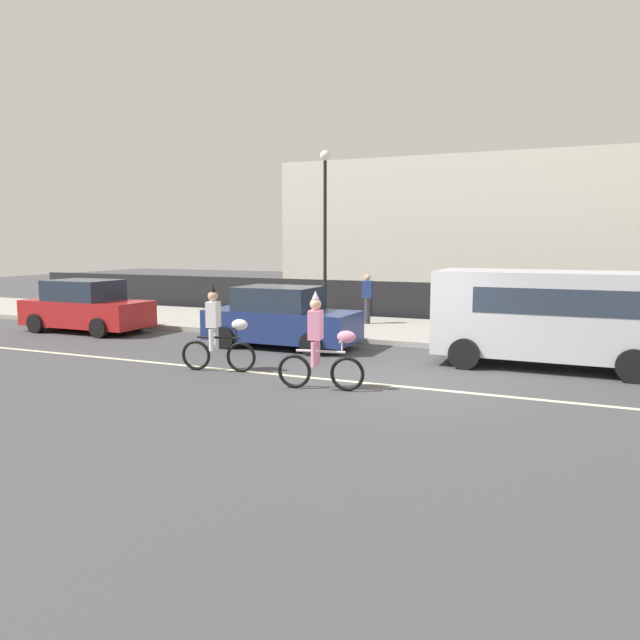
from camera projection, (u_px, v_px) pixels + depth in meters
name	position (u px, v px, depth m)	size (l,w,h in m)	color
ground_plane	(412.00, 382.00, 12.73)	(80.00, 80.00, 0.00)	#424244
road_centre_line	(405.00, 387.00, 12.28)	(36.00, 0.14, 0.01)	beige
sidewalk_curb	(471.00, 335.00, 18.62)	(60.00, 5.00, 0.15)	#9E9B93
fence_line	(487.00, 305.00, 21.18)	(40.00, 0.08, 1.40)	black
building_backdrop	(611.00, 233.00, 27.12)	(28.00, 8.00, 6.43)	beige
parade_cyclist_zebra	(219.00, 333.00, 13.67)	(1.70, 0.55, 1.92)	black
parade_cyclist_pink	(321.00, 347.00, 11.96)	(1.71, 0.53, 1.92)	black
parked_van_silver	(553.00, 312.00, 14.02)	(5.00, 2.22, 2.18)	silver
parked_car_red	(86.00, 307.00, 19.66)	(4.10, 1.92, 1.64)	#AD1E1E
parked_car_navy	(281.00, 318.00, 16.81)	(4.10, 1.92, 1.64)	navy
street_lamp_post	(325.00, 209.00, 22.08)	(0.36, 0.36, 5.86)	black
pedestrian_onlooker	(367.00, 298.00, 20.44)	(0.32, 0.20, 1.62)	#33333D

